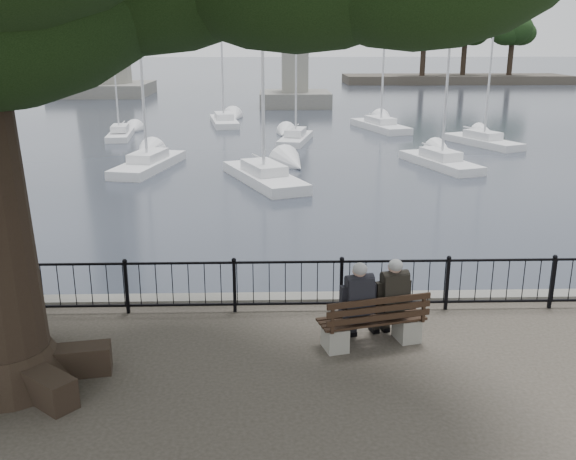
{
  "coord_description": "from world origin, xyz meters",
  "views": [
    {
      "loc": [
        -0.33,
        -8.67,
        4.96
      ],
      "look_at": [
        0.0,
        2.5,
        1.6
      ],
      "focal_mm": 40.0,
      "sensor_mm": 36.0,
      "label": 1
    }
  ],
  "objects_px": {
    "bench": "(373,327)",
    "person_right": "(390,302)",
    "person_left": "(355,306)",
    "lion_monument": "(295,80)"
  },
  "relations": [
    {
      "from": "person_left",
      "to": "person_right",
      "type": "relative_size",
      "value": 1.0
    },
    {
      "from": "bench",
      "to": "lion_monument",
      "type": "distance_m",
      "value": 48.88
    },
    {
      "from": "person_right",
      "to": "lion_monument",
      "type": "bearing_deg",
      "value": 89.62
    },
    {
      "from": "person_left",
      "to": "person_right",
      "type": "bearing_deg",
      "value": 14.34
    },
    {
      "from": "person_left",
      "to": "lion_monument",
      "type": "height_order",
      "value": "lion_monument"
    },
    {
      "from": "bench",
      "to": "person_right",
      "type": "bearing_deg",
      "value": 31.3
    },
    {
      "from": "person_left",
      "to": "lion_monument",
      "type": "bearing_deg",
      "value": 88.91
    },
    {
      "from": "bench",
      "to": "person_right",
      "type": "relative_size",
      "value": 1.25
    },
    {
      "from": "person_right",
      "to": "lion_monument",
      "type": "relative_size",
      "value": 0.16
    },
    {
      "from": "bench",
      "to": "person_left",
      "type": "distance_m",
      "value": 0.47
    }
  ]
}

